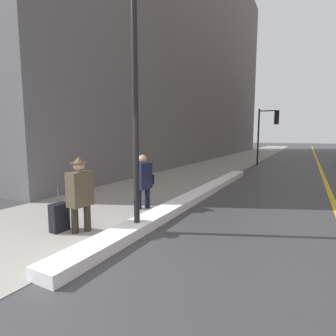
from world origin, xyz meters
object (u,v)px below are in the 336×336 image
(lamp_post, at_px, (135,87))
(pedestrian_trailing, at_px, (143,179))
(traffic_light_near, at_px, (269,125))
(rolling_suitcase, at_px, (59,218))
(pedestrian_nearside, at_px, (80,191))

(lamp_post, height_order, pedestrian_trailing, lamp_post)
(traffic_light_near, height_order, rolling_suitcase, traffic_light_near)
(lamp_post, distance_m, pedestrian_trailing, 2.76)
(lamp_post, bearing_deg, pedestrian_nearside, -150.90)
(lamp_post, relative_size, traffic_light_near, 1.29)
(pedestrian_nearside, height_order, pedestrian_trailing, pedestrian_nearside)
(pedestrian_trailing, relative_size, rolling_suitcase, 1.57)
(traffic_light_near, height_order, pedestrian_nearside, traffic_light_near)
(lamp_post, relative_size, pedestrian_trailing, 3.30)
(traffic_light_near, relative_size, pedestrian_nearside, 2.40)
(traffic_light_near, distance_m, rolling_suitcase, 15.51)
(traffic_light_near, xyz_separation_m, pedestrian_nearside, (-1.74, -14.98, -1.89))
(traffic_light_near, relative_size, pedestrian_trailing, 2.55)
(traffic_light_near, bearing_deg, rolling_suitcase, -103.59)
(pedestrian_nearside, bearing_deg, pedestrian_trailing, -179.12)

